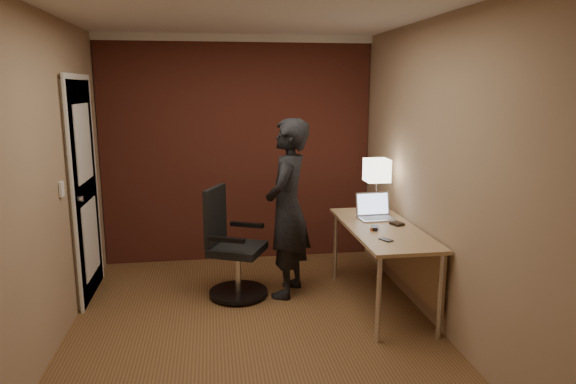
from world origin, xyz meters
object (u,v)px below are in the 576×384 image
at_px(desk_lamp, 377,171).
at_px(office_chair, 231,250).
at_px(desk, 390,240).
at_px(mouse, 374,228).
at_px(laptop, 375,211).
at_px(wallet, 397,224).
at_px(person, 288,209).
at_px(phone, 386,240).

height_order(desk_lamp, office_chair, desk_lamp).
bearing_deg(desk, desk_lamp, 86.64).
height_order(mouse, office_chair, office_chair).
bearing_deg(laptop, wallet, -66.74).
distance_m(desk, mouse, 0.24).
relative_size(laptop, mouse, 3.46).
relative_size(laptop, office_chair, 0.34).
distance_m(wallet, person, 1.01).
height_order(laptop, wallet, laptop).
relative_size(desk, phone, 13.04).
bearing_deg(desk_lamp, person, -171.33).
distance_m(wallet, office_chair, 1.55).
height_order(phone, office_chair, office_chair).
xyz_separation_m(laptop, mouse, (-0.13, -0.40, -0.05)).
xyz_separation_m(mouse, office_chair, (-1.22, 0.49, -0.30)).
relative_size(desk, wallet, 13.64).
bearing_deg(desk_lamp, laptop, -110.12).
height_order(desk, desk_lamp, desk_lamp).
bearing_deg(phone, wallet, 35.30).
relative_size(laptop, phone, 3.01).
bearing_deg(mouse, laptop, 94.07).
bearing_deg(person, desk, 91.40).
distance_m(desk, phone, 0.46).
xyz_separation_m(desk_lamp, person, (-0.90, -0.14, -0.31)).
xyz_separation_m(desk, wallet, (0.08, 0.04, 0.14)).
height_order(wallet, office_chair, office_chair).
relative_size(office_chair, person, 0.61).
xyz_separation_m(wallet, office_chair, (-1.47, 0.36, -0.29)).
bearing_deg(person, office_chair, -68.30).
bearing_deg(phone, laptop, 54.81).
xyz_separation_m(laptop, person, (-0.83, 0.06, 0.04)).
xyz_separation_m(desk_lamp, mouse, (-0.21, -0.60, -0.40)).
bearing_deg(mouse, person, 168.72).
bearing_deg(office_chair, wallet, -13.80).
bearing_deg(phone, mouse, 65.12).
bearing_deg(wallet, desk_lamp, 95.84).
bearing_deg(wallet, desk, -154.66).
distance_m(laptop, wallet, 0.31).
xyz_separation_m(desk_lamp, laptop, (-0.07, -0.19, -0.35)).
distance_m(desk_lamp, wallet, 0.62).
xyz_separation_m(desk, office_chair, (-1.40, 0.40, -0.15)).
xyz_separation_m(mouse, wallet, (0.25, 0.13, -0.01)).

